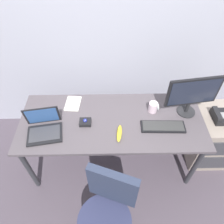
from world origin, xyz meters
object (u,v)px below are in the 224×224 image
Objects in this scene: file_cabinet at (209,136)px; desk_phone at (221,116)px; keyboard at (163,127)px; monitor_main at (193,94)px; banana at (119,133)px; laptop at (44,127)px; trackball_mouse at (85,122)px; office_chair at (107,216)px; coffee_mug at (153,107)px; paper_notepad at (73,103)px.

file_cabinet is 3.35× the size of desk_phone.
desk_phone is at bearing 14.16° from keyboard.
monitor_main is 2.63× the size of banana.
monitor_main is 1.40m from laptop.
desk_phone is 0.58× the size of laptop.
office_chair is at bearing -74.74° from trackball_mouse.
file_cabinet is at bearing 6.43° from laptop.
file_cabinet is 0.83m from coffee_mug.
laptop is 3.15× the size of trackball_mouse.
keyboard is 3.76× the size of trackball_mouse.
office_chair is 1.31m from monitor_main.
desk_phone is at bearing -116.78° from file_cabinet.
desk_phone is at bearing 12.64° from banana.
paper_notepad is (-1.15, 0.13, -0.24)m from monitor_main.
banana reaches higher than keyboard.
monitor_main is 1.18m from paper_notepad.
banana is (-1.04, -0.23, 0.05)m from desk_phone.
monitor_main is 2.40× the size of paper_notepad.
trackball_mouse is at bearing -60.94° from paper_notepad.
keyboard is (-0.27, -0.19, -0.23)m from monitor_main.
trackball_mouse is 0.35m from banana.
monitor_main is 0.40m from keyboard.
office_chair is 1.11m from paper_notepad.
keyboard reaches higher than file_cabinet.
desk_phone reaches higher than paper_notepad.
paper_notepad is at bearing 119.06° from trackball_mouse.
coffee_mug is at bearing -7.74° from paper_notepad.
coffee_mug is at bearing 106.72° from keyboard.
desk_phone is 1.06m from banana.
coffee_mug is at bearing 13.09° from trackball_mouse.
keyboard is at bearing -144.26° from monitor_main.
keyboard is 0.23m from coffee_mug.
paper_notepad reaches higher than file_cabinet.
trackball_mouse is (-0.20, 0.73, 0.35)m from office_chair.
coffee_mug is at bearing 39.75° from banana.
paper_notepad is at bearing 57.55° from laptop.
file_cabinet is 1.15m from banana.
banana is at bearing -140.25° from coffee_mug.
monitor_main is 0.38m from coffee_mug.
laptop is (-1.10, -0.02, 0.04)m from keyboard.
trackball_mouse is 0.53× the size of paper_notepad.
monitor_main is at bearing 21.48° from banana.
laptop is (-1.37, -0.21, -0.19)m from monitor_main.
monitor_main is (0.80, 0.87, 0.57)m from office_chair.
laptop is at bearing -167.14° from coffee_mug.
office_chair is at bearing -70.81° from paper_notepad.
file_cabinet is 0.73× the size of office_chair.
laptop is 0.41m from paper_notepad.
office_chair is 0.92m from keyboard.
banana is (-0.35, -0.29, -0.03)m from coffee_mug.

